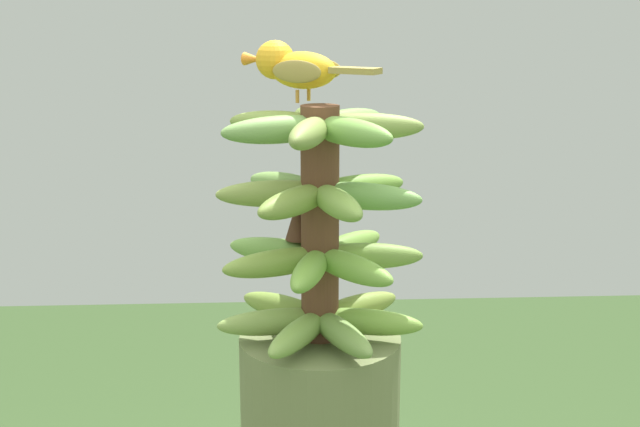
{
  "coord_description": "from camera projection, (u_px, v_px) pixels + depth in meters",
  "views": [
    {
      "loc": [
        -1.09,
        0.06,
        1.82
      ],
      "look_at": [
        0.0,
        0.0,
        1.55
      ],
      "focal_mm": 47.59,
      "sensor_mm": 36.0,
      "label": 1
    }
  ],
  "objects": [
    {
      "name": "perched_bird",
      "position": [
        294.0,
        67.0,
        1.12
      ],
      "size": [
        0.13,
        0.18,
        0.08
      ],
      "color": "#C68933",
      "rests_on": "banana_bunch"
    },
    {
      "name": "banana_bunch",
      "position": [
        320.0,
        225.0,
        1.13
      ],
      "size": [
        0.28,
        0.28,
        0.32
      ],
      "color": "brown",
      "rests_on": "banana_tree"
    }
  ]
}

